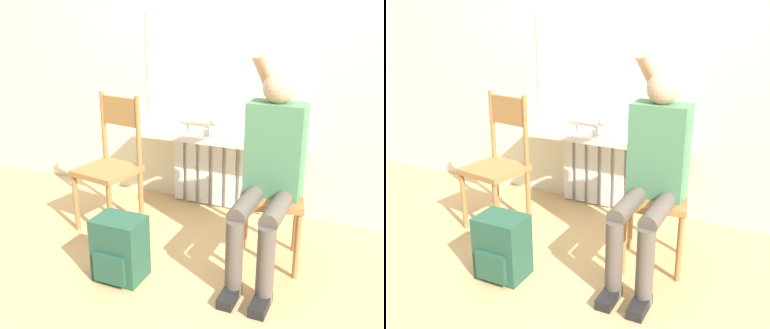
% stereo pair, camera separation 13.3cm
% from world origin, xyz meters
% --- Properties ---
extents(ground_plane, '(12.00, 12.00, 0.00)m').
position_xyz_m(ground_plane, '(0.00, 0.00, 0.00)').
color(ground_plane, tan).
extents(wall_with_window, '(7.00, 0.06, 2.70)m').
position_xyz_m(wall_with_window, '(0.00, 1.23, 1.35)').
color(wall_with_window, beige).
rests_on(wall_with_window, ground_plane).
extents(radiator, '(0.80, 0.08, 0.58)m').
position_xyz_m(radiator, '(-0.00, 1.15, 0.29)').
color(radiator, silver).
rests_on(radiator, ground_plane).
extents(windowsill, '(1.39, 0.27, 0.05)m').
position_xyz_m(windowsill, '(0.00, 1.07, 0.60)').
color(windowsill, silver).
rests_on(windowsill, radiator).
extents(window_glass, '(1.33, 0.01, 0.93)m').
position_xyz_m(window_glass, '(0.00, 1.20, 1.10)').
color(window_glass, white).
rests_on(window_glass, windowsill).
extents(chair_left, '(0.44, 0.44, 0.99)m').
position_xyz_m(chair_left, '(-0.60, 0.50, 0.50)').
color(chair_left, '#9E6B38').
rests_on(chair_left, ground_plane).
extents(chair_right, '(0.46, 0.46, 0.99)m').
position_xyz_m(chair_right, '(0.60, 0.49, 0.50)').
color(chair_right, '#9E6B38').
rests_on(chair_right, ground_plane).
extents(person, '(0.36, 1.02, 1.37)m').
position_xyz_m(person, '(0.61, 0.37, 0.69)').
color(person, brown).
rests_on(person, ground_plane).
extents(cat, '(0.45, 0.11, 0.20)m').
position_xyz_m(cat, '(-0.10, 1.02, 0.75)').
color(cat, silver).
rests_on(cat, windowsill).
extents(backpack, '(0.29, 0.25, 0.39)m').
position_xyz_m(backpack, '(-0.17, -0.10, 0.19)').
color(backpack, '#234C38').
rests_on(backpack, ground_plane).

